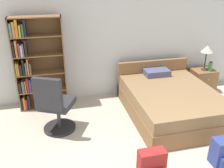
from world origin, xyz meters
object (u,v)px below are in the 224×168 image
bed (170,101)px  office_chair (55,106)px  water_bottle (210,67)px  table_lamp (207,50)px  backpack_blue (223,153)px  backpack_red (152,165)px  bookshelf (33,64)px  nightstand (202,80)px

bed → office_chair: (-2.07, -0.12, 0.22)m
water_bottle → table_lamp: bearing=130.6°
office_chair → table_lamp: table_lamp is taller
backpack_blue → table_lamp: bearing=64.8°
backpack_blue → backpack_red: size_ratio=0.97×
office_chair → table_lamp: size_ratio=1.91×
bookshelf → water_bottle: 3.63m
table_lamp → backpack_red: 3.10m
water_bottle → backpack_red: water_bottle is taller
office_chair → water_bottle: office_chair is taller
bookshelf → nightstand: size_ratio=3.50×
water_bottle → backpack_red: bearing=-135.7°
bed → bookshelf: bearing=160.5°
bookshelf → backpack_blue: bookshelf is taller
office_chair → backpack_blue: bearing=-31.1°
table_lamp → backpack_blue: (-1.03, -2.19, -0.76)m
table_lamp → water_bottle: 0.37m
office_chair → backpack_red: office_chair is taller
table_lamp → backpack_blue: 2.53m
bookshelf → backpack_red: bearing=-57.4°
bed → backpack_blue: (0.11, -1.44, -0.08)m
bed → backpack_blue: bed is taller
backpack_blue → backpack_red: 1.04m
backpack_blue → backpack_red: bearing=-179.9°
bookshelf → backpack_red: 2.81m
bookshelf → backpack_red: (1.47, -2.29, -0.69)m
water_bottle → backpack_blue: (-1.11, -2.09, -0.41)m
nightstand → water_bottle: (0.08, -0.11, 0.35)m
nightstand → backpack_red: 3.02m
bookshelf → backpack_blue: 3.47m
office_chair → nightstand: (3.21, 0.89, -0.23)m
bookshelf → backpack_blue: (2.51, -2.29, -0.70)m
office_chair → table_lamp: 3.36m
bed → nightstand: bearing=33.8°
table_lamp → bookshelf: bearing=178.3°
water_bottle → backpack_blue: size_ratio=0.54×
backpack_red → nightstand: bearing=46.8°
office_chair → nightstand: office_chair is taller
bookshelf → water_bottle: bearing=-3.1°
water_bottle → backpack_red: 3.03m
nightstand → table_lamp: bearing=-87.3°
nightstand → backpack_red: nightstand is taller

